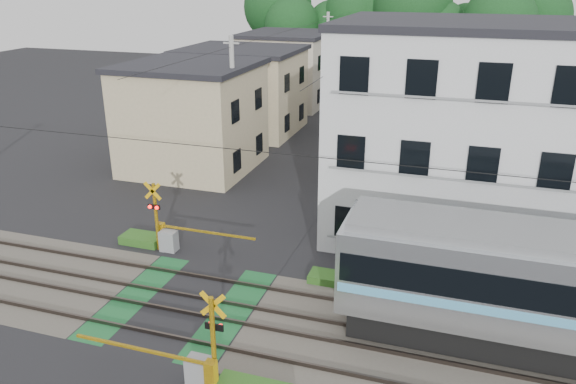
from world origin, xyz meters
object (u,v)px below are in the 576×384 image
(crossing_signal_far, at_px, (167,235))
(apartment_block, at_px, (454,131))
(crossing_signal_near, at_px, (201,366))
(pedestrian, at_px, (374,93))

(crossing_signal_far, relative_size, apartment_block, 0.46)
(crossing_signal_near, relative_size, crossing_signal_far, 1.00)
(crossing_signal_far, height_order, apartment_block, apartment_block)
(crossing_signal_far, relative_size, pedestrian, 2.57)
(crossing_signal_near, distance_m, pedestrian, 39.21)
(crossing_signal_far, distance_m, pedestrian, 32.03)
(crossing_signal_near, xyz_separation_m, pedestrian, (-1.85, 39.16, 0.21))
(crossing_signal_near, relative_size, pedestrian, 2.57)
(apartment_block, distance_m, pedestrian, 27.41)
(apartment_block, bearing_deg, crossing_signal_near, -114.22)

